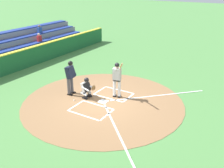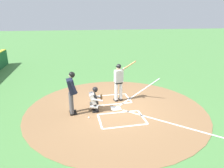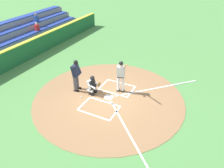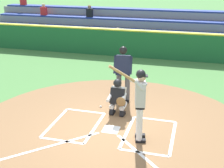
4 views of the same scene
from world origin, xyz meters
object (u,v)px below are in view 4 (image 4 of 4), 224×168
plate_umpire (123,70)px  baseball (101,107)px  batter (140,100)px  catcher (118,96)px

plate_umpire → baseball: 1.34m
plate_umpire → baseball: size_ratio=25.20×
batter → catcher: size_ratio=1.88×
baseball → plate_umpire: bearing=-131.9°
batter → baseball: batter is taller
catcher → baseball: catcher is taller
batter → catcher: bearing=-56.0°
batter → baseball: bearing=-47.3°
batter → baseball: 2.46m
baseball → batter: bearing=132.7°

